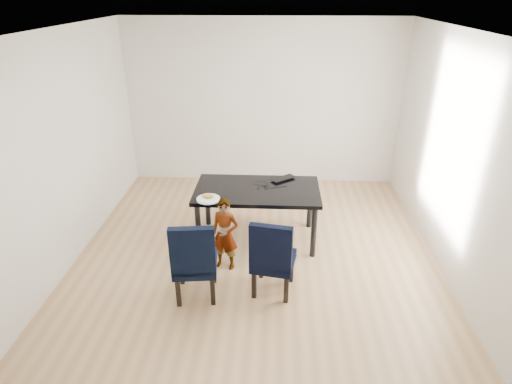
{
  "coord_description": "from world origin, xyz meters",
  "views": [
    {
      "loc": [
        0.23,
        -4.45,
        3.09
      ],
      "look_at": [
        0.0,
        0.2,
        0.85
      ],
      "focal_mm": 30.0,
      "sensor_mm": 36.0,
      "label": 1
    }
  ],
  "objects_px": {
    "chair_left": "(195,257)",
    "laptop": "(281,177)",
    "plate": "(208,199)",
    "chair_right": "(274,254)",
    "child": "(225,234)",
    "dining_table": "(257,215)"
  },
  "relations": [
    {
      "from": "chair_left",
      "to": "laptop",
      "type": "bearing_deg",
      "value": 52.58
    },
    {
      "from": "laptop",
      "to": "plate",
      "type": "bearing_deg",
      "value": 0.03
    },
    {
      "from": "laptop",
      "to": "chair_left",
      "type": "bearing_deg",
      "value": 21.42
    },
    {
      "from": "chair_left",
      "to": "plate",
      "type": "relative_size",
      "value": 3.32
    },
    {
      "from": "laptop",
      "to": "chair_right",
      "type": "bearing_deg",
      "value": 49.35
    },
    {
      "from": "chair_right",
      "to": "laptop",
      "type": "relative_size",
      "value": 2.7
    },
    {
      "from": "chair_left",
      "to": "chair_right",
      "type": "relative_size",
      "value": 1.03
    },
    {
      "from": "chair_right",
      "to": "child",
      "type": "height_order",
      "value": "chair_right"
    },
    {
      "from": "dining_table",
      "to": "child",
      "type": "height_order",
      "value": "child"
    },
    {
      "from": "child",
      "to": "laptop",
      "type": "height_order",
      "value": "child"
    },
    {
      "from": "chair_left",
      "to": "laptop",
      "type": "height_order",
      "value": "chair_left"
    },
    {
      "from": "chair_left",
      "to": "child",
      "type": "height_order",
      "value": "chair_left"
    },
    {
      "from": "chair_left",
      "to": "chair_right",
      "type": "height_order",
      "value": "chair_left"
    },
    {
      "from": "child",
      "to": "plate",
      "type": "xyz_separation_m",
      "value": [
        -0.23,
        0.32,
        0.3
      ]
    },
    {
      "from": "plate",
      "to": "dining_table",
      "type": "bearing_deg",
      "value": 29.89
    },
    {
      "from": "dining_table",
      "to": "laptop",
      "type": "bearing_deg",
      "value": 48.9
    },
    {
      "from": "chair_left",
      "to": "chair_right",
      "type": "distance_m",
      "value": 0.85
    },
    {
      "from": "plate",
      "to": "laptop",
      "type": "bearing_deg",
      "value": 37.66
    },
    {
      "from": "child",
      "to": "plate",
      "type": "distance_m",
      "value": 0.49
    },
    {
      "from": "chair_right",
      "to": "child",
      "type": "bearing_deg",
      "value": 154.93
    },
    {
      "from": "chair_right",
      "to": "laptop",
      "type": "bearing_deg",
      "value": 96.97
    },
    {
      "from": "child",
      "to": "chair_right",
      "type": "bearing_deg",
      "value": -21.91
    }
  ]
}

